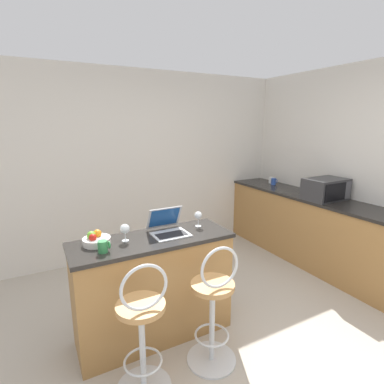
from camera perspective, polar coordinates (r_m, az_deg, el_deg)
The scene contains 14 objects.
ground_plane at distance 2.76m, azimuth 9.25°, elevation -30.21°, with size 20.00×20.00×0.00m, color #ADA393.
wall_back at distance 4.31m, azimuth -10.71°, elevation 4.98°, with size 12.00×0.06×2.60m.
breakfast_bar at distance 2.79m, azimuth -7.23°, elevation -17.58°, with size 1.37×0.50×0.93m.
counter_right at distance 4.38m, azimuth 22.64°, elevation -6.91°, with size 0.59×3.01×0.93m.
bar_stool_near at distance 2.29m, azimuth -9.40°, elevation -24.86°, with size 0.40×0.40×1.02m.
bar_stool_far at distance 2.49m, azimuth 4.10°, elevation -21.26°, with size 0.40×0.40×1.02m.
laptop at distance 2.67m, azimuth -4.62°, elevation -6.63°, with size 0.31×0.32×0.22m.
microwave at distance 4.15m, azimuth 24.11°, elevation 0.50°, with size 0.52×0.36×0.27m.
mug_white at distance 5.01m, azimuth 14.87°, elevation 2.19°, with size 0.09×0.08×0.10m.
wine_glass_short at distance 2.53m, azimuth -12.68°, elevation -6.94°, with size 0.08×0.08×0.15m.
wine_glass_tall at distance 2.81m, azimuth 1.19°, elevation -4.56°, with size 0.07×0.07×0.15m.
mug_green at distance 2.38m, azimuth -16.55°, elevation -9.91°, with size 0.09×0.07×0.09m.
fruit_bowl at distance 2.55m, azimuth -17.82°, elevation -8.63°, with size 0.22×0.22×0.11m.
mug_blue at distance 4.90m, azimuth 15.31°, elevation 1.96°, with size 0.09×0.07×0.10m.
Camera 1 is at (-1.27, -1.57, 1.88)m, focal length 28.00 mm.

